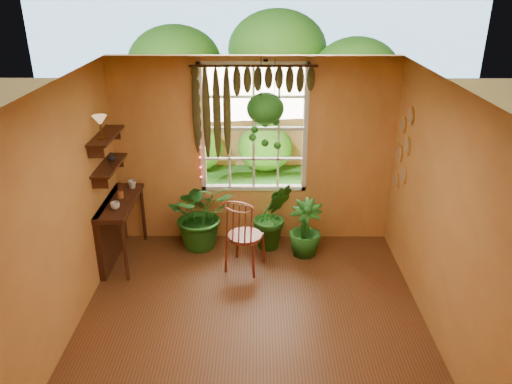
% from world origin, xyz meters
% --- Properties ---
extents(floor, '(4.50, 4.50, 0.00)m').
position_xyz_m(floor, '(0.00, 0.00, 0.00)').
color(floor, brown).
rests_on(floor, ground).
extents(ceiling, '(4.50, 4.50, 0.00)m').
position_xyz_m(ceiling, '(0.00, 0.00, 2.70)').
color(ceiling, silver).
rests_on(ceiling, wall_back).
extents(wall_back, '(4.00, 0.00, 4.00)m').
position_xyz_m(wall_back, '(0.00, 2.25, 1.35)').
color(wall_back, '#D19247').
rests_on(wall_back, floor).
extents(wall_left, '(0.00, 4.50, 4.50)m').
position_xyz_m(wall_left, '(-2.00, 0.00, 1.35)').
color(wall_left, '#D19247').
rests_on(wall_left, floor).
extents(wall_right, '(0.00, 4.50, 4.50)m').
position_xyz_m(wall_right, '(2.00, 0.00, 1.35)').
color(wall_right, '#D19247').
rests_on(wall_right, floor).
extents(window, '(1.52, 0.10, 1.86)m').
position_xyz_m(window, '(0.00, 2.28, 1.70)').
color(window, silver).
rests_on(window, wall_back).
extents(valance_vine, '(1.70, 0.12, 1.10)m').
position_xyz_m(valance_vine, '(-0.08, 2.16, 2.28)').
color(valance_vine, '#3D1C10').
rests_on(valance_vine, window).
extents(string_lights, '(0.03, 0.03, 1.54)m').
position_xyz_m(string_lights, '(-0.76, 2.19, 1.75)').
color(string_lights, '#FF2633').
rests_on(string_lights, window).
extents(wall_plates, '(0.04, 0.32, 1.10)m').
position_xyz_m(wall_plates, '(1.98, 1.79, 1.55)').
color(wall_plates, beige).
rests_on(wall_plates, wall_right).
extents(counter_ledge, '(0.40, 1.20, 0.90)m').
position_xyz_m(counter_ledge, '(-1.91, 1.60, 0.55)').
color(counter_ledge, '#3D1C10').
rests_on(counter_ledge, floor).
extents(shelf_lower, '(0.25, 0.90, 0.04)m').
position_xyz_m(shelf_lower, '(-1.88, 1.60, 1.40)').
color(shelf_lower, '#3D1C10').
rests_on(shelf_lower, wall_left).
extents(shelf_upper, '(0.25, 0.90, 0.04)m').
position_xyz_m(shelf_upper, '(-1.88, 1.60, 1.80)').
color(shelf_upper, '#3D1C10').
rests_on(shelf_upper, wall_left).
extents(backyard, '(14.00, 10.00, 12.00)m').
position_xyz_m(backyard, '(0.24, 6.87, 1.28)').
color(backyard, '#194F16').
rests_on(backyard, ground).
extents(windsor_chair, '(0.59, 0.61, 1.23)m').
position_xyz_m(windsor_chair, '(-0.12, 1.34, 0.36)').
color(windsor_chair, maroon).
rests_on(windsor_chair, floor).
extents(potted_plant_left, '(1.12, 1.02, 1.05)m').
position_xyz_m(potted_plant_left, '(-0.75, 1.96, 0.52)').
color(potted_plant_left, '#144C17').
rests_on(potted_plant_left, floor).
extents(potted_plant_mid, '(0.65, 0.56, 1.02)m').
position_xyz_m(potted_plant_mid, '(0.27, 1.93, 0.51)').
color(potted_plant_mid, '#144C17').
rests_on(potted_plant_mid, floor).
extents(potted_plant_right, '(0.54, 0.54, 0.83)m').
position_xyz_m(potted_plant_right, '(0.72, 1.72, 0.41)').
color(potted_plant_right, '#144C17').
rests_on(potted_plant_right, floor).
extents(hanging_basket, '(0.50, 0.50, 1.20)m').
position_xyz_m(hanging_basket, '(0.16, 2.00, 2.00)').
color(hanging_basket, black).
rests_on(hanging_basket, ceiling).
extents(cup_a, '(0.14, 0.14, 0.09)m').
position_xyz_m(cup_a, '(-1.78, 1.33, 0.95)').
color(cup_a, silver).
rests_on(cup_a, counter_ledge).
extents(cup_b, '(0.13, 0.13, 0.11)m').
position_xyz_m(cup_b, '(-1.72, 2.02, 0.96)').
color(cup_b, beige).
rests_on(cup_b, counter_ledge).
extents(brush_jar, '(0.08, 0.08, 0.29)m').
position_xyz_m(brush_jar, '(-1.80, 1.67, 1.02)').
color(brush_jar, '#99552C').
rests_on(brush_jar, counter_ledge).
extents(shelf_vase, '(0.15, 0.15, 0.12)m').
position_xyz_m(shelf_vase, '(-1.87, 1.71, 1.48)').
color(shelf_vase, '#B2AD99').
rests_on(shelf_vase, shelf_lower).
extents(tiffany_lamp, '(0.18, 0.18, 0.30)m').
position_xyz_m(tiffany_lamp, '(-1.86, 1.40, 2.04)').
color(tiffany_lamp, brown).
rests_on(tiffany_lamp, shelf_upper).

